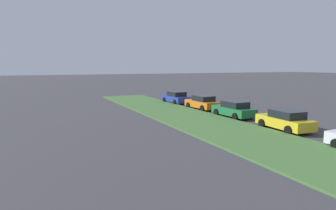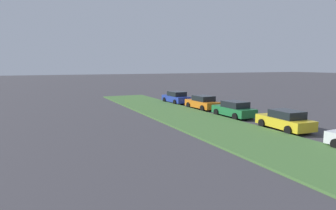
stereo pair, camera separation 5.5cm
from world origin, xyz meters
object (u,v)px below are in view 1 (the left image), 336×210
(parked_car_yellow, at_px, (285,120))
(parked_car_orange, at_px, (202,103))
(parked_car_green, at_px, (234,109))
(parked_car_blue, at_px, (176,97))

(parked_car_yellow, xyz_separation_m, parked_car_orange, (11.37, 0.02, 0.00))
(parked_car_green, relative_size, parked_car_blue, 0.99)
(parked_car_orange, bearing_deg, parked_car_green, 176.86)
(parked_car_yellow, distance_m, parked_car_orange, 11.37)
(parked_car_orange, height_order, parked_car_blue, same)
(parked_car_yellow, height_order, parked_car_blue, same)
(parked_car_yellow, height_order, parked_car_green, same)
(parked_car_blue, bearing_deg, parked_car_yellow, 177.93)
(parked_car_green, distance_m, parked_car_orange, 5.41)
(parked_car_yellow, xyz_separation_m, parked_car_green, (5.96, 0.02, 0.00))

